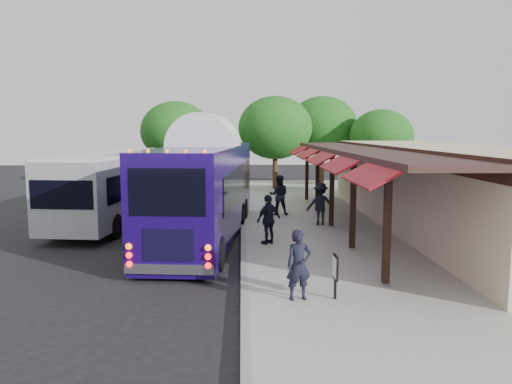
% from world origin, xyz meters
% --- Properties ---
extents(ground, '(90.00, 90.00, 0.00)m').
position_xyz_m(ground, '(0.00, 0.00, 0.00)').
color(ground, black).
rests_on(ground, ground).
extents(sidewalk, '(10.00, 40.00, 0.15)m').
position_xyz_m(sidewalk, '(5.00, 4.00, 0.07)').
color(sidewalk, '#9E9B93').
rests_on(sidewalk, ground).
extents(curb, '(0.20, 40.00, 0.16)m').
position_xyz_m(curb, '(0.05, 4.00, 0.07)').
color(curb, gray).
rests_on(curb, ground).
extents(station_shelter, '(8.15, 20.00, 3.60)m').
position_xyz_m(station_shelter, '(8.38, 4.00, 1.85)').
color(station_shelter, '#C8B88B').
rests_on(station_shelter, ground).
extents(coach_bus, '(3.73, 12.34, 3.89)m').
position_xyz_m(coach_bus, '(-1.45, 2.77, 2.09)').
color(coach_bus, '#1B0756').
rests_on(coach_bus, ground).
extents(city_bus, '(4.07, 12.17, 3.21)m').
position_xyz_m(city_bus, '(-5.65, 6.90, 1.77)').
color(city_bus, gray).
rests_on(city_bus, ground).
extents(ped_a, '(0.70, 0.53, 1.71)m').
position_xyz_m(ped_a, '(1.36, -5.00, 1.01)').
color(ped_a, black).
rests_on(ped_a, sidewalk).
extents(ped_b, '(1.00, 0.81, 1.94)m').
position_xyz_m(ped_b, '(1.79, 7.22, 1.12)').
color(ped_b, black).
rests_on(ped_b, sidewalk).
extents(ped_c, '(1.10, 1.00, 1.80)m').
position_xyz_m(ped_c, '(0.96, 0.99, 1.05)').
color(ped_c, black).
rests_on(ped_c, sidewalk).
extents(ped_d, '(1.23, 0.75, 1.84)m').
position_xyz_m(ped_d, '(3.40, 4.58, 1.07)').
color(ped_d, black).
rests_on(ped_d, sidewalk).
extents(sign_board, '(0.07, 0.50, 1.09)m').
position_xyz_m(sign_board, '(2.25, -5.00, 0.89)').
color(sign_board, black).
rests_on(sign_board, sidewalk).
extents(tree_left, '(5.16, 5.16, 6.61)m').
position_xyz_m(tree_left, '(2.36, 18.23, 4.41)').
color(tree_left, '#382314').
rests_on(tree_left, ground).
extents(tree_mid, '(5.35, 5.35, 6.84)m').
position_xyz_m(tree_mid, '(6.24, 21.79, 4.56)').
color(tree_mid, '#382314').
rests_on(tree_mid, ground).
extents(tree_right, '(4.47, 4.47, 5.73)m').
position_xyz_m(tree_right, '(9.91, 18.54, 3.81)').
color(tree_right, '#382314').
rests_on(tree_right, ground).
extents(tree_far, '(4.88, 4.88, 6.25)m').
position_xyz_m(tree_far, '(-4.58, 18.43, 4.17)').
color(tree_far, '#382314').
rests_on(tree_far, ground).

